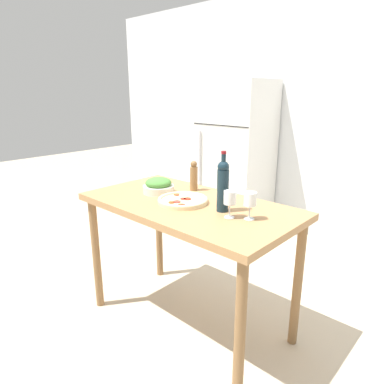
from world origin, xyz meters
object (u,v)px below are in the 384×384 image
(pepper_mill, at_px, (194,176))
(homemade_pizza, at_px, (183,200))
(wine_glass_near, at_px, (230,199))
(wine_glass_far, at_px, (250,200))
(refrigerator, at_px, (235,156))
(salad_bowl, at_px, (158,186))
(wine_bottle, at_px, (223,185))

(pepper_mill, bearing_deg, homemade_pizza, -61.39)
(wine_glass_near, distance_m, wine_glass_far, 0.11)
(refrigerator, distance_m, pepper_mill, 1.64)
(wine_glass_far, bearing_deg, homemade_pizza, -175.13)
(wine_glass_far, relative_size, pepper_mill, 0.73)
(pepper_mill, height_order, salad_bowl, pepper_mill)
(refrigerator, relative_size, wine_glass_far, 10.96)
(wine_bottle, xyz_separation_m, pepper_mill, (-0.42, 0.21, -0.06))
(wine_bottle, bearing_deg, salad_bowl, -179.88)
(wine_glass_near, xyz_separation_m, wine_glass_far, (0.10, 0.05, 0.00))
(refrigerator, relative_size, pepper_mill, 7.95)
(wine_bottle, relative_size, homemade_pizza, 1.12)
(wine_glass_near, distance_m, homemade_pizza, 0.38)
(wine_glass_near, bearing_deg, homemade_pizza, 178.02)
(wine_glass_far, height_order, salad_bowl, wine_glass_far)
(wine_bottle, xyz_separation_m, wine_glass_far, (0.19, -0.01, -0.05))
(wine_glass_near, bearing_deg, refrigerator, 124.77)
(refrigerator, distance_m, wine_glass_far, 2.15)
(salad_bowl, relative_size, homemade_pizza, 0.67)
(wine_glass_near, distance_m, pepper_mill, 0.58)
(wine_glass_near, xyz_separation_m, homemade_pizza, (-0.37, 0.01, -0.09))
(wine_glass_near, relative_size, homemade_pizza, 0.49)
(wine_glass_near, bearing_deg, salad_bowl, 174.87)
(pepper_mill, relative_size, homemade_pizza, 0.67)
(refrigerator, height_order, salad_bowl, refrigerator)
(refrigerator, xyz_separation_m, pepper_mill, (0.70, -1.48, 0.14))
(wine_glass_far, height_order, homemade_pizza, wine_glass_far)
(wine_bottle, bearing_deg, homemade_pizza, -170.48)
(homemade_pizza, bearing_deg, salad_bowl, 170.68)
(wine_glass_near, bearing_deg, pepper_mill, 152.31)
(wine_glass_near, distance_m, salad_bowl, 0.65)
(wine_glass_far, bearing_deg, pepper_mill, 160.46)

